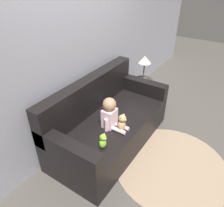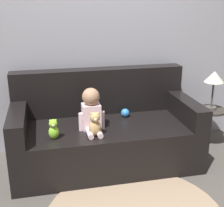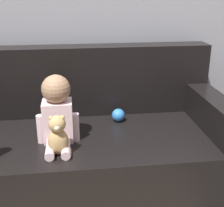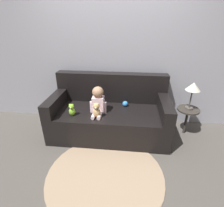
{
  "view_description": "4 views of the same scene",
  "coord_description": "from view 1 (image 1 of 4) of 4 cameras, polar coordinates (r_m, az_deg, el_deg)",
  "views": [
    {
      "loc": [
        -2.0,
        -1.33,
        2.22
      ],
      "look_at": [
        0.02,
        -0.0,
        0.67
      ],
      "focal_mm": 35.0,
      "sensor_mm": 36.0,
      "label": 1
    },
    {
      "loc": [
        -0.58,
        -2.88,
        1.68
      ],
      "look_at": [
        0.04,
        -0.14,
        0.71
      ],
      "focal_mm": 50.0,
      "sensor_mm": 36.0,
      "label": 2
    },
    {
      "loc": [
        -0.05,
        -1.84,
        1.34
      ],
      "look_at": [
        0.17,
        -0.09,
        0.67
      ],
      "focal_mm": 50.0,
      "sensor_mm": 36.0,
      "label": 3
    },
    {
      "loc": [
        0.31,
        -2.45,
        1.76
      ],
      "look_at": [
        0.06,
        -0.09,
        0.61
      ],
      "focal_mm": 28.0,
      "sensor_mm": 36.0,
      "label": 4
    }
  ],
  "objects": [
    {
      "name": "person_baby",
      "position": [
        2.73,
        -0.42,
        -2.74
      ],
      "size": [
        0.25,
        0.34,
        0.41
      ],
      "color": "silver",
      "rests_on": "couch"
    },
    {
      "name": "teddy_bear_brown",
      "position": [
        2.7,
        2.62,
        -5.22
      ],
      "size": [
        0.14,
        0.11,
        0.24
      ],
      "color": "tan",
      "rests_on": "couch"
    },
    {
      "name": "wall_back",
      "position": [
        2.88,
        -9.39,
        13.66
      ],
      "size": [
        8.0,
        0.05,
        2.6
      ],
      "color": "#93939E",
      "rests_on": "ground_plane"
    },
    {
      "name": "couch",
      "position": [
        3.09,
        -1.21,
        -5.15
      ],
      "size": [
        1.87,
        0.89,
        0.95
      ],
      "color": "black",
      "rests_on": "ground_plane"
    },
    {
      "name": "floor_rug",
      "position": [
        3.06,
        15.07,
        -15.28
      ],
      "size": [
        1.46,
        1.46,
        0.01
      ],
      "color": "gray",
      "rests_on": "ground_plane"
    },
    {
      "name": "side_table",
      "position": [
        3.9,
        8.36,
        8.89
      ],
      "size": [
        0.35,
        0.35,
        0.9
      ],
      "color": "#332D28",
      "rests_on": "ground_plane"
    },
    {
      "name": "plush_toy_side",
      "position": [
        2.48,
        -2.41,
        -9.81
      ],
      "size": [
        0.09,
        0.09,
        0.19
      ],
      "color": "#8CD133",
      "rests_on": "couch"
    },
    {
      "name": "ground_plane",
      "position": [
        3.27,
        -0.25,
        -10.03
      ],
      "size": [
        12.0,
        12.0,
        0.0
      ],
      "primitive_type": "plane",
      "color": "#4C4742"
    },
    {
      "name": "toy_ball",
      "position": [
        3.2,
        -0.08,
        0.05
      ],
      "size": [
        0.09,
        0.09,
        0.09
      ],
      "color": "#337FDB",
      "rests_on": "couch"
    }
  ]
}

